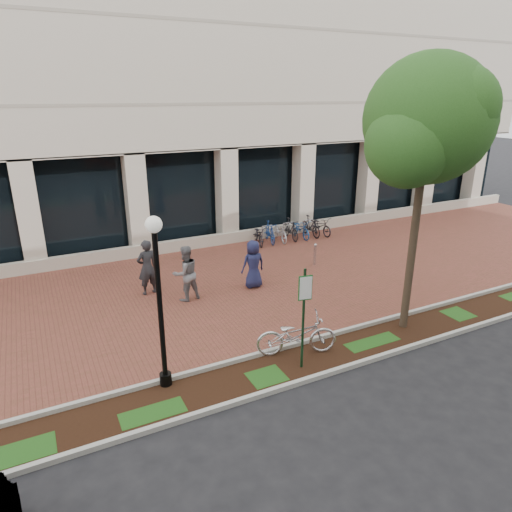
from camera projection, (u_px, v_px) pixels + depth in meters
name	position (u px, v px, depth m)	size (l,w,h in m)	color
ground	(231.00, 286.00, 16.06)	(120.00, 120.00, 0.00)	black
brick_plaza	(231.00, 286.00, 16.06)	(40.00, 9.00, 0.01)	brown
planting_strip	(314.00, 359.00, 11.65)	(40.00, 1.50, 0.01)	black
curb_plaza_side	(298.00, 343.00, 12.26)	(40.00, 0.12, 0.12)	#A9A99F
curb_street_side	(331.00, 372.00, 11.00)	(40.00, 0.12, 0.12)	#A9A99F
near_office_building	(137.00, 11.00, 21.47)	(40.00, 12.12, 16.00)	#BEB2A2
parking_sign	(304.00, 307.00, 10.74)	(0.34, 0.07, 2.63)	#14391D
lamppost	(159.00, 295.00, 9.86)	(0.36, 0.36, 4.05)	black
street_tree	(428.00, 128.00, 11.46)	(3.88, 3.23, 7.41)	#463828
locked_bicycle	(296.00, 335.00, 11.71)	(0.73, 2.10, 1.10)	silver
pedestrian_left	(147.00, 267.00, 15.14)	(0.69, 0.45, 1.90)	#242529
pedestrian_mid	(186.00, 273.00, 14.70)	(0.90, 0.70, 1.85)	slate
pedestrian_right	(253.00, 264.00, 15.71)	(0.83, 0.54, 1.70)	#1C2147
bollard	(315.00, 254.00, 17.86)	(0.12, 0.12, 0.90)	#B4B5B9
bike_rack_cluster	(290.00, 230.00, 21.08)	(4.12, 1.74, 0.96)	black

